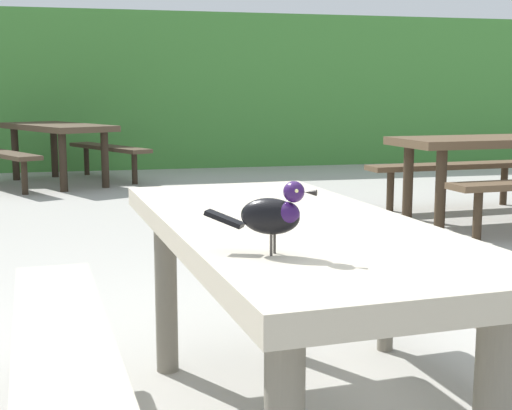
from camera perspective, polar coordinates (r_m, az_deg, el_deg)
name	(u,v)px	position (r m, az deg, el deg)	size (l,w,h in m)	color
hedge_wall	(113,91)	(11.48, -11.37, 8.95)	(28.00, 1.96, 2.28)	#428438
picnic_table_foreground	(288,276)	(2.28, 2.58, -5.70)	(1.81, 1.85, 0.74)	#B2A893
bird_grackle	(274,214)	(1.73, 1.47, -0.69)	(0.26, 0.17, 0.18)	black
picnic_table_mid_left	(58,139)	(9.14, -15.63, 5.12)	(2.27, 2.28, 0.74)	#473828
picnic_table_mid_right	(495,158)	(6.63, 18.59, 3.59)	(1.85, 1.81, 0.74)	brown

